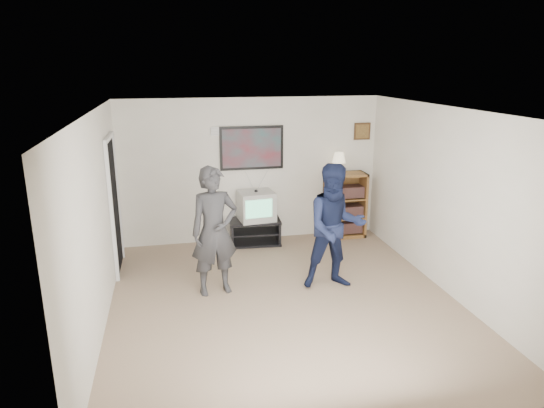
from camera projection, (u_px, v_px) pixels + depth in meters
name	position (u px, v px, depth m)	size (l,w,h in m)	color
room_shell	(279.00, 204.00, 6.39)	(4.51, 5.00, 2.51)	#7D684F
media_stand	(255.00, 232.00, 8.45)	(0.90, 0.54, 0.44)	black
crt_television	(256.00, 206.00, 8.32)	(0.59, 0.50, 0.50)	#B1B1AB
bookshelf	(345.00, 205.00, 8.72)	(0.71, 0.41, 1.17)	brown
table_lamp	(339.00, 163.00, 8.52)	(0.24, 0.24, 0.37)	#F9E7BD
person_tall	(214.00, 231.00, 6.47)	(0.64, 0.42, 1.76)	#2F2F32
person_short	(335.00, 227.00, 6.64)	(0.86, 0.67, 1.76)	#141B39
controller_left	(214.00, 208.00, 6.60)	(0.03, 0.11, 0.03)	white
controller_right	(329.00, 216.00, 6.83)	(0.04, 0.12, 0.04)	white
poster	(252.00, 148.00, 8.28)	(1.10, 0.03, 0.75)	black
air_vent	(219.00, 131.00, 8.09)	(0.28, 0.02, 0.14)	white
small_picture	(362.00, 131.00, 8.62)	(0.30, 0.03, 0.30)	#342510
doorway	(114.00, 206.00, 7.19)	(0.03, 0.85, 2.00)	black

